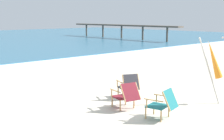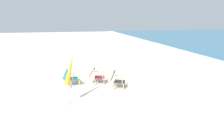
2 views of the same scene
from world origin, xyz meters
The scene contains 7 objects.
ground_plane centered at (0.00, 0.00, 0.00)m, with size 80.00×80.00×0.00m, color beige.
surf_band centered at (0.00, 9.91, 0.03)m, with size 80.00×1.10×0.06m, color white.
beach_chair_back_left centered at (-1.25, 0.22, 0.42)m, with size 0.72×0.87×0.77m.
beach_chair_front_right centered at (-1.19, -1.03, 0.43)m, with size 0.72×0.84×0.80m.
beach_chair_front_left centered at (-0.33, 1.01, 0.43)m, with size 0.81×0.88×0.81m.
umbrella_furled_orange centered at (1.08, -1.11, 1.32)m, with size 0.56×0.67×2.03m.
pier_distant centered at (18.06, 19.90, 1.51)m, with size 0.90×16.23×1.68m.
Camera 1 is at (-7.39, -5.76, 2.60)m, focal length 50.00 mm.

